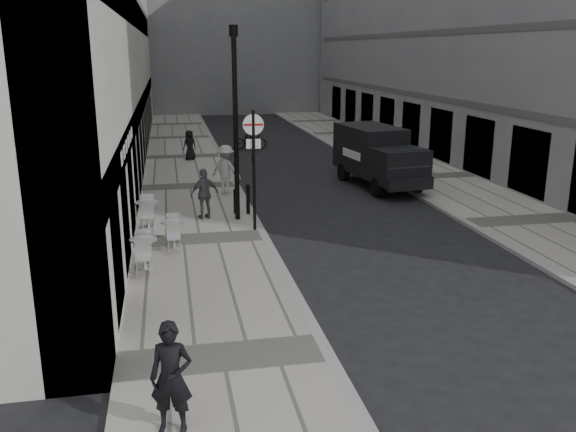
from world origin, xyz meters
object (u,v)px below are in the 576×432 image
walking_man (171,378)px  sign_post (254,155)px  lamppost (235,115)px  panel_van (377,154)px  cyclist (250,136)px

walking_man → sign_post: 10.91m
sign_post → lamppost: lamppost is taller
lamppost → panel_van: lamppost is taller
sign_post → cyclist: 17.35m
lamppost → sign_post: bearing=-73.8°
walking_man → panel_van: 18.67m
panel_van → cyclist: (-4.00, 11.17, -0.61)m
walking_man → sign_post: bearing=88.3°
sign_post → panel_van: (6.18, 5.95, -1.14)m
walking_man → lamppost: 12.34m
panel_van → cyclist: 11.88m
sign_post → lamppost: (-0.40, 1.37, 1.11)m
lamppost → walking_man: bearing=-101.3°
panel_van → lamppost: bearing=-152.6°
sign_post → cyclist: bearing=85.7°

